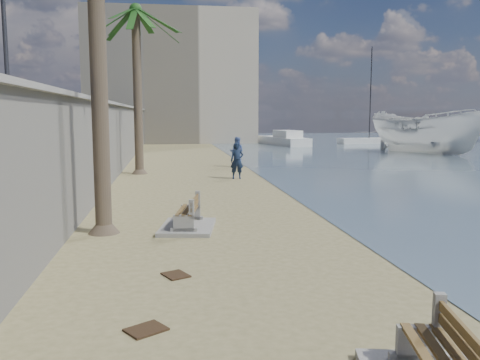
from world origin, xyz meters
TOP-DOWN VIEW (x-y plane):
  - ground_plane at (0.00, 0.00)m, footprint 140.00×140.00m
  - seawall at (-5.20, 20.00)m, footprint 0.45×70.00m
  - wall_cap at (-5.20, 20.00)m, footprint 0.80×70.00m
  - end_building at (-2.00, 52.00)m, footprint 18.00×12.00m
  - bench_far at (-2.02, 6.25)m, footprint 1.68×2.20m
  - palm_back at (-3.98, 19.46)m, footprint 5.00×5.00m
  - streetlight at (-5.10, 12.00)m, footprint 0.28×0.28m
  - person_a at (0.74, 16.72)m, footprint 0.72×0.50m
  - person_b at (1.49, 22.33)m, footprint 1.12×0.99m
  - boat_cruiser at (17.73, 30.65)m, footprint 5.24×5.29m
  - yacht_near at (23.74, 41.58)m, footprint 8.00×10.04m
  - yacht_far at (9.12, 43.35)m, footprint 3.92×8.48m
  - sailboat_west at (18.55, 44.09)m, footprint 6.71×2.38m
  - debris_b at (-2.86, -0.13)m, footprint 0.67×0.64m
  - debris_d at (-2.40, 2.30)m, footprint 0.59×0.63m

SIDE VIEW (x-z plane):
  - ground_plane at x=0.00m, z-range 0.00..0.00m
  - debris_b at x=-2.86m, z-range 0.00..0.03m
  - debris_d at x=-2.40m, z-range 0.00..0.03m
  - sailboat_west at x=18.55m, z-range -4.72..5.40m
  - yacht_near at x=23.74m, z-range -0.40..1.10m
  - yacht_far at x=9.12m, z-range -0.40..1.10m
  - bench_far at x=-2.02m, z-range -0.05..0.78m
  - person_b at x=1.49m, z-range 0.00..1.93m
  - person_a at x=0.74m, z-range 0.00..1.98m
  - seawall at x=-5.20m, z-range 0.00..3.50m
  - boat_cruiser at x=17.73m, z-range -0.40..4.16m
  - wall_cap at x=-5.20m, z-range 3.49..3.61m
  - streetlight at x=-5.10m, z-range 4.08..9.21m
  - end_building at x=-2.00m, z-range 0.00..14.00m
  - palm_back at x=-3.98m, z-range 3.53..12.67m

